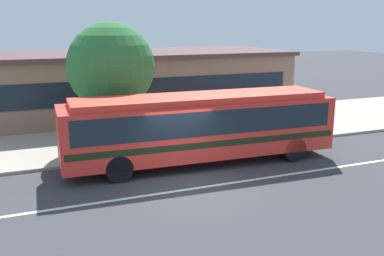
{
  "coord_description": "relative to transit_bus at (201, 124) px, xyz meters",
  "views": [
    {
      "loc": [
        -5.25,
        -13.8,
        5.55
      ],
      "look_at": [
        1.27,
        2.5,
        1.3
      ],
      "focal_mm": 40.52,
      "sensor_mm": 36.0,
      "label": 1
    }
  ],
  "objects": [
    {
      "name": "ground_plane",
      "position": [
        -1.34,
        -1.71,
        -1.64
      ],
      "size": [
        120.0,
        120.0,
        0.0
      ],
      "primitive_type": "plane",
      "color": "#37373C"
    },
    {
      "name": "sidewalk_slab",
      "position": [
        -1.34,
        5.35,
        -1.58
      ],
      "size": [
        60.0,
        8.0,
        0.12
      ],
      "primitive_type": "cube",
      "color": "#A4988C",
      "rests_on": "ground_plane"
    },
    {
      "name": "lane_stripe_center",
      "position": [
        -1.34,
        -2.51,
        -1.63
      ],
      "size": [
        56.0,
        0.16,
        0.01
      ],
      "primitive_type": "cube",
      "color": "silver",
      "rests_on": "ground_plane"
    },
    {
      "name": "transit_bus",
      "position": [
        0.0,
        0.0,
        0.0
      ],
      "size": [
        11.06,
        2.83,
        2.81
      ],
      "color": "red",
      "rests_on": "ground_plane"
    },
    {
      "name": "pedestrian_waiting_near_sign",
      "position": [
        2.7,
        2.67,
        -0.53
      ],
      "size": [
        0.48,
        0.48,
        1.7
      ],
      "color": "#39273B",
      "rests_on": "sidewalk_slab"
    },
    {
      "name": "street_tree_near_stop",
      "position": [
        -2.79,
        3.66,
        2.05
      ],
      "size": [
        3.88,
        3.88,
        5.52
      ],
      "color": "brown",
      "rests_on": "sidewalk_slab"
    },
    {
      "name": "station_building",
      "position": [
        -0.86,
        11.1,
        0.3
      ],
      "size": [
        20.86,
        8.16,
        3.87
      ],
      "color": "#896652",
      "rests_on": "ground_plane"
    }
  ]
}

